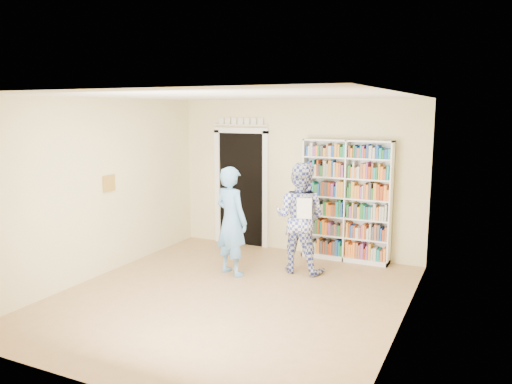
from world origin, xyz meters
TOP-DOWN VIEW (x-y plane):
  - floor at (0.00, 0.00)m, footprint 5.00×5.00m
  - ceiling at (0.00, 0.00)m, footprint 5.00×5.00m
  - wall_back at (0.00, 2.50)m, footprint 4.50×0.00m
  - wall_left at (-2.25, 0.00)m, footprint 0.00×5.00m
  - wall_right at (2.25, 0.00)m, footprint 0.00×5.00m
  - bookshelf at (0.94, 2.34)m, footprint 1.48×0.28m
  - doorway at (-1.10, 2.48)m, footprint 1.10×0.08m
  - wall_art at (-2.23, 0.20)m, footprint 0.03×0.25m
  - man_blue at (-0.44, 0.86)m, footprint 0.72×0.59m
  - man_plaid at (0.46, 1.44)m, footprint 0.86×0.68m
  - paper_sheet at (0.61, 1.21)m, footprint 0.21×0.08m

SIDE VIEW (x-z plane):
  - floor at x=0.00m, z-range 0.00..0.00m
  - man_blue at x=-0.44m, z-range 0.00..1.68m
  - man_plaid at x=0.46m, z-range 0.00..1.73m
  - bookshelf at x=0.94m, z-range 0.01..2.05m
  - paper_sheet at x=0.61m, z-range 0.91..1.23m
  - doorway at x=-1.10m, z-range -0.04..2.39m
  - wall_back at x=0.00m, z-range -0.90..3.60m
  - wall_left at x=-2.25m, z-range -1.15..3.85m
  - wall_right at x=2.25m, z-range -1.15..3.85m
  - wall_art at x=-2.23m, z-range 1.27..1.52m
  - ceiling at x=0.00m, z-range 2.70..2.70m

